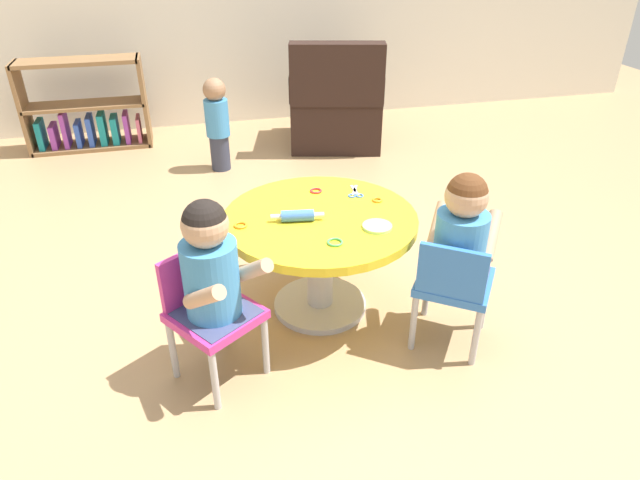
{
  "coord_description": "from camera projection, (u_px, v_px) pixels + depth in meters",
  "views": [
    {
      "loc": [
        -0.53,
        -2.11,
        1.63
      ],
      "look_at": [
        0.0,
        0.0,
        0.37
      ],
      "focal_mm": 31.36,
      "sensor_mm": 36.0,
      "label": 1
    }
  ],
  "objects": [
    {
      "name": "armchair_dark",
      "position": [
        336.0,
        107.0,
        4.49
      ],
      "size": [
        0.86,
        0.87,
        0.85
      ],
      "color": "black",
      "rests_on": "ground"
    },
    {
      "name": "ground_plane",
      "position": [
        320.0,
        306.0,
        2.7
      ],
      "size": [
        10.0,
        10.0,
        0.0
      ],
      "primitive_type": "plane",
      "color": "tan"
    },
    {
      "name": "bookshelf_low",
      "position": [
        87.0,
        113.0,
        4.43
      ],
      "size": [
        0.93,
        0.28,
        0.7
      ],
      "color": "olive",
      "rests_on": "ground"
    },
    {
      "name": "cookie_cutter_3",
      "position": [
        316.0,
        191.0,
        2.66
      ],
      "size": [
        0.06,
        0.06,
        0.01
      ],
      "primitive_type": "torus",
      "color": "red",
      "rests_on": "craft_table"
    },
    {
      "name": "cookie_cutter_2",
      "position": [
        377.0,
        200.0,
        2.57
      ],
      "size": [
        0.05,
        0.05,
        0.01
      ],
      "primitive_type": "torus",
      "color": "orange",
      "rests_on": "craft_table"
    },
    {
      "name": "cookie_cutter_1",
      "position": [
        240.0,
        225.0,
        2.36
      ],
      "size": [
        0.06,
        0.06,
        0.01
      ],
      "primitive_type": "torus",
      "color": "orange",
      "rests_on": "craft_table"
    },
    {
      "name": "cookie_cutter_0",
      "position": [
        336.0,
        242.0,
        2.24
      ],
      "size": [
        0.07,
        0.07,
        0.01
      ],
      "primitive_type": "torus",
      "color": "#4CB259",
      "rests_on": "craft_table"
    },
    {
      "name": "child_chair_left",
      "position": [
        210.0,
        310.0,
        2.17
      ],
      "size": [
        0.42,
        0.42,
        0.54
      ],
      "color": "#B7B7BC",
      "rests_on": "ground"
    },
    {
      "name": "seated_child_right",
      "position": [
        461.0,
        233.0,
        2.24
      ],
      "size": [
        0.42,
        0.44,
        0.51
      ],
      "color": "#3F4772",
      "rests_on": "ground"
    },
    {
      "name": "child_chair_right",
      "position": [
        453.0,
        285.0,
        2.32
      ],
      "size": [
        0.42,
        0.42,
        0.54
      ],
      "color": "#B7B7BC",
      "rests_on": "ground"
    },
    {
      "name": "seated_child_left",
      "position": [
        211.0,
        265.0,
        2.03
      ],
      "size": [
        0.42,
        0.44,
        0.51
      ],
      "color": "#3F4772",
      "rests_on": "ground"
    },
    {
      "name": "rolling_pin",
      "position": [
        297.0,
        216.0,
        2.39
      ],
      "size": [
        0.23,
        0.07,
        0.05
      ],
      "color": "#3F72CC",
      "rests_on": "craft_table"
    },
    {
      "name": "toddler_standing",
      "position": [
        217.0,
        122.0,
        3.99
      ],
      "size": [
        0.17,
        0.17,
        0.67
      ],
      "color": "#33384C",
      "rests_on": "ground"
    },
    {
      "name": "playdough_blob_0",
      "position": [
        377.0,
        226.0,
        2.35
      ],
      "size": [
        0.13,
        0.13,
        0.01
      ],
      "primitive_type": "cylinder",
      "color": "#B2E58C",
      "rests_on": "craft_table"
    },
    {
      "name": "craft_scissors",
      "position": [
        355.0,
        193.0,
        2.64
      ],
      "size": [
        0.08,
        0.14,
        0.01
      ],
      "color": "silver",
      "rests_on": "craft_table"
    },
    {
      "name": "craft_table",
      "position": [
        320.0,
        240.0,
        2.51
      ],
      "size": [
        0.86,
        0.86,
        0.49
      ],
      "color": "silver",
      "rests_on": "ground"
    }
  ]
}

